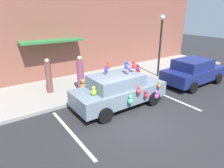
% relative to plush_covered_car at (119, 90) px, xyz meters
% --- Properties ---
extents(ground_plane, '(60.00, 60.00, 0.00)m').
position_rel_plush_covered_car_xyz_m(ground_plane, '(-0.32, -1.71, -0.80)').
color(ground_plane, '#262628').
extents(sidewalk, '(24.00, 4.00, 0.15)m').
position_rel_plush_covered_car_xyz_m(sidewalk, '(-0.32, 3.29, -0.73)').
color(sidewalk, gray).
rests_on(sidewalk, ground).
extents(storefront_building, '(24.00, 1.25, 6.40)m').
position_rel_plush_covered_car_xyz_m(storefront_building, '(-0.33, 5.43, 2.39)').
color(storefront_building, brown).
rests_on(storefront_building, ground).
extents(parking_stripe_front, '(0.12, 3.60, 0.01)m').
position_rel_plush_covered_car_xyz_m(parking_stripe_front, '(2.71, -0.71, -0.80)').
color(parking_stripe_front, silver).
rests_on(parking_stripe_front, ground).
extents(parking_stripe_rear, '(0.12, 3.60, 0.01)m').
position_rel_plush_covered_car_xyz_m(parking_stripe_rear, '(-2.72, -0.71, -0.80)').
color(parking_stripe_rear, silver).
rests_on(parking_stripe_rear, ground).
extents(plush_covered_car, '(4.34, 2.01, 2.14)m').
position_rel_plush_covered_car_xyz_m(plush_covered_car, '(0.00, 0.00, 0.00)').
color(plush_covered_car, slate).
rests_on(plush_covered_car, ground).
extents(parked_sedan_behind, '(4.11, 1.97, 1.54)m').
position_rel_plush_covered_car_xyz_m(parked_sedan_behind, '(5.42, -0.17, -0.01)').
color(parked_sedan_behind, navy).
rests_on(parked_sedan_behind, ground).
extents(teddy_bear_on_sidewalk, '(0.37, 0.31, 0.70)m').
position_rel_plush_covered_car_xyz_m(teddy_bear_on_sidewalk, '(-0.69, 2.21, -0.33)').
color(teddy_bear_on_sidewalk, '#9E723D').
rests_on(teddy_bear_on_sidewalk, sidewalk).
extents(street_lamp_post, '(0.28, 0.28, 3.82)m').
position_rel_plush_covered_car_xyz_m(street_lamp_post, '(4.55, 1.79, 1.69)').
color(street_lamp_post, black).
rests_on(street_lamp_post, sidewalk).
extents(pedestrian_near_shopfront, '(0.31, 0.31, 1.81)m').
position_rel_plush_covered_car_xyz_m(pedestrian_near_shopfront, '(-2.16, 3.12, 0.20)').
color(pedestrian_near_shopfront, brown).
rests_on(pedestrian_near_shopfront, sidewalk).
extents(pedestrian_walking_past, '(0.36, 0.36, 1.88)m').
position_rel_plush_covered_car_xyz_m(pedestrian_walking_past, '(-0.70, 2.43, 0.23)').
color(pedestrian_walking_past, '#8A4768').
rests_on(pedestrian_walking_past, sidewalk).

